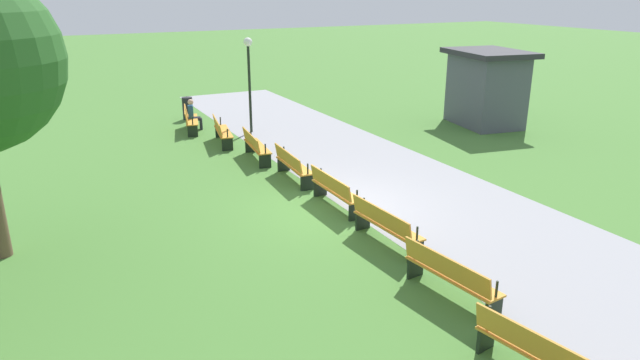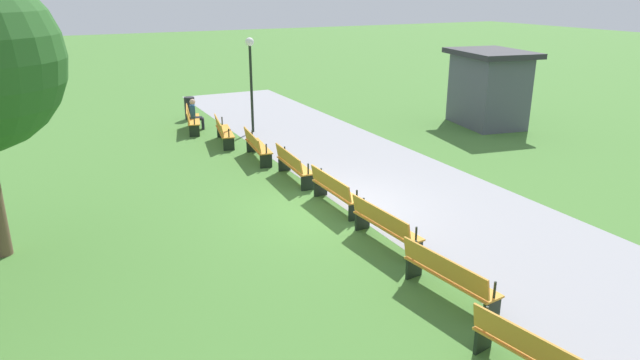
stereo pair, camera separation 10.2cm
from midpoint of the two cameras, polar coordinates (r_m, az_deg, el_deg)
The scene contains 14 objects.
ground_plane at distance 14.38m, azimuth 1.93°, elevation -2.74°, with size 120.00×120.00×0.00m, color #477A33.
path_paving at distance 15.63m, azimuth 9.86°, elevation -1.21°, with size 33.67×4.67×0.01m, color #939399.
bench_0 at distance 22.44m, azimuth -12.64°, elevation 6.04°, with size 2.05×0.94×0.89m.
bench_1 at distance 20.35m, azimuth -9.59°, elevation 4.93°, with size 2.05×0.83×0.89m.
bench_2 at distance 18.27m, azimuth -6.26°, elevation 3.49°, with size 2.04×0.71×0.89m.
bench_3 at distance 16.21m, azimuth -2.55°, elevation 1.58°, with size 2.02×0.59×0.89m.
bench_4 at distance 14.18m, azimuth 1.70°, elevation -0.98°, with size 2.00×0.47×0.89m.
bench_5 at distance 12.22m, azimuth 6.75°, elevation -4.47°, with size 2.02×0.59×0.89m.
bench_6 at distance 10.38m, azimuth 13.04°, elevation -9.31°, with size 2.04×0.71×0.89m.
bench_7 at distance 8.73m, azimuth 21.35°, elevation -16.13°, with size 2.05×0.83×0.89m.
person_seated at distance 22.62m, azimuth -12.31°, elevation 6.57°, with size 0.42×0.57×1.20m.
lamp_post at distance 21.54m, azimuth -6.86°, elevation 11.31°, with size 0.32×0.32×3.54m.
trash_bin at distance 24.50m, azimuth -12.84°, elevation 7.05°, with size 0.43×0.43×0.93m, color black.
kiosk at distance 23.64m, azimuth 16.70°, elevation 8.91°, with size 3.69×3.01×2.95m.
Camera 2 is at (11.76, -6.36, 5.30)m, focal length 31.83 mm.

